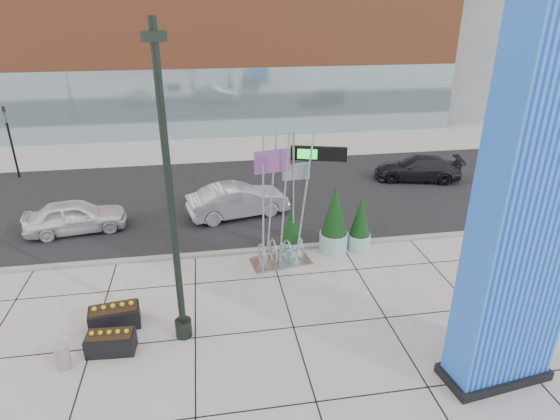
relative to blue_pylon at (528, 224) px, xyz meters
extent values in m
plane|color=#9E9991|center=(-5.90, 3.89, -4.54)|extent=(160.00, 160.00, 0.00)
cube|color=black|center=(-5.90, 13.89, -4.53)|extent=(80.00, 12.00, 0.02)
cube|color=gray|center=(-5.90, 7.89, -4.48)|extent=(80.00, 0.30, 0.12)
cube|color=#A55330|center=(-4.90, 30.89, 0.96)|extent=(34.00, 10.00, 11.00)
cube|color=#8CA5B2|center=(-4.90, 26.09, -2.04)|extent=(34.00, 0.60, 5.00)
cube|color=slate|center=(20.10, 35.89, 4.46)|extent=(20.00, 18.00, 18.00)
cube|color=#0D30CA|center=(0.00, 0.00, 0.16)|extent=(2.73, 1.39, 9.39)
cube|color=black|center=(0.00, 0.00, -4.41)|extent=(2.96, 1.63, 0.26)
cylinder|color=black|center=(-8.23, 3.06, -0.07)|extent=(0.20, 0.20, 8.94)
cylinder|color=black|center=(-8.23, 3.06, -4.26)|extent=(0.49, 0.49, 0.56)
cube|color=black|center=(-8.23, 3.06, 3.96)|extent=(0.61, 0.45, 0.25)
cube|color=#ADAFB2|center=(-4.64, 6.89, -4.51)|extent=(2.41, 1.46, 0.06)
cylinder|color=#ADAFB2|center=(-5.36, 6.68, -1.96)|extent=(0.08, 0.08, 5.16)
cylinder|color=#ADAFB2|center=(-4.94, 7.04, -1.96)|extent=(0.08, 0.08, 5.16)
cylinder|color=#ADAFB2|center=(-4.53, 6.78, -1.96)|extent=(0.08, 0.08, 5.16)
cylinder|color=#ADAFB2|center=(-4.07, 7.09, -1.96)|extent=(0.08, 0.08, 5.16)
cylinder|color=#ADAFB2|center=(-3.81, 6.63, -1.96)|extent=(0.08, 0.08, 5.16)
torus|color=#ADAFB2|center=(-5.41, 6.78, -4.04)|extent=(0.21, 0.94, 0.94)
torus|color=#ADAFB2|center=(-4.89, 6.99, -4.04)|extent=(0.21, 0.94, 0.94)
torus|color=#ADAFB2|center=(-4.38, 6.78, -4.04)|extent=(0.21, 0.94, 0.94)
torus|color=#ADAFB2|center=(-3.86, 6.99, -4.04)|extent=(0.21, 0.94, 0.94)
cube|color=red|center=(-4.94, 6.89, -0.41)|extent=(1.32, 0.37, 0.83)
cube|color=#ADAFB2|center=(-4.02, 6.99, -0.93)|extent=(1.03, 0.10, 0.62)
cylinder|color=gray|center=(-11.45, 2.23, -4.16)|extent=(0.38, 0.38, 0.75)
cylinder|color=black|center=(-4.02, 7.69, -2.36)|extent=(0.10, 0.10, 4.35)
cube|color=black|center=(-3.09, 7.69, -0.39)|extent=(2.04, 0.77, 0.52)
cube|color=#19D833|center=(-3.50, 7.57, -0.39)|extent=(0.70, 0.23, 0.36)
cylinder|color=#97CBC0|center=(-1.30, 7.49, -4.22)|extent=(0.92, 0.92, 0.64)
cylinder|color=black|center=(-1.30, 7.49, -3.89)|extent=(0.85, 0.85, 0.06)
cone|color=black|center=(-1.30, 7.49, -3.07)|extent=(0.83, 0.83, 1.66)
cylinder|color=#97CBC0|center=(-2.38, 7.49, -4.14)|extent=(1.13, 1.13, 0.79)
cylinder|color=black|center=(-2.38, 7.49, -3.75)|extent=(1.04, 1.04, 0.07)
cone|color=black|center=(-2.38, 7.49, -2.74)|extent=(1.01, 1.01, 2.03)
cylinder|color=#97CBC0|center=(-4.10, 7.49, -4.23)|extent=(0.87, 0.87, 0.61)
cylinder|color=black|center=(-4.10, 7.49, -3.93)|extent=(0.80, 0.80, 0.05)
cone|color=black|center=(-4.10, 7.49, -3.14)|extent=(0.79, 0.79, 1.57)
cube|color=black|center=(-10.33, 3.86, -4.22)|extent=(1.58, 0.93, 0.64)
cube|color=black|center=(-10.33, 3.86, -3.87)|extent=(1.46, 0.81, 0.06)
cube|color=black|center=(-10.27, 2.69, -4.25)|extent=(1.38, 0.75, 0.58)
cube|color=black|center=(-10.27, 2.69, -3.94)|extent=(1.28, 0.65, 0.06)
imported|color=white|center=(-12.98, 11.01, -3.82)|extent=(4.40, 2.32, 1.43)
imported|color=#B1B2B9|center=(-5.88, 11.52, -3.77)|extent=(4.90, 2.64, 1.53)
imported|color=black|center=(4.52, 14.78, -3.85)|extent=(5.06, 3.05, 1.37)
cylinder|color=black|center=(-17.90, 18.89, -2.94)|extent=(0.12, 0.12, 3.20)
imported|color=black|center=(-17.90, 18.89, -0.89)|extent=(0.15, 0.18, 0.90)
camera|label=1|loc=(-7.25, -8.65, 4.64)|focal=30.00mm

